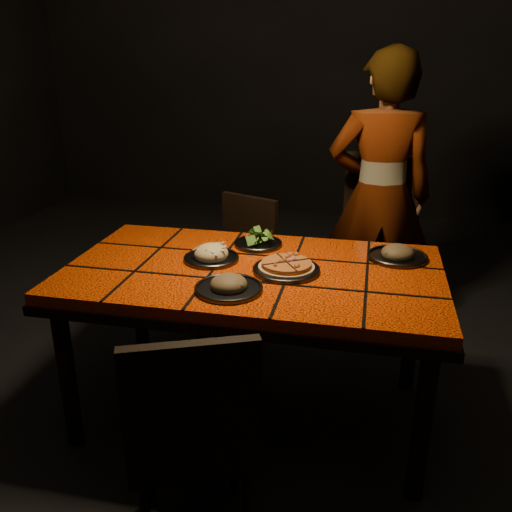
% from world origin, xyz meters
% --- Properties ---
extents(room_shell, '(6.04, 7.04, 3.08)m').
position_xyz_m(room_shell, '(0.00, 0.00, 1.50)').
color(room_shell, black).
rests_on(room_shell, ground).
extents(dining_table, '(1.62, 0.92, 0.75)m').
position_xyz_m(dining_table, '(0.00, 0.00, 0.67)').
color(dining_table, '#FF4508').
rests_on(dining_table, ground).
extents(chair_near, '(0.52, 0.52, 0.88)m').
position_xyz_m(chair_near, '(-0.02, -0.79, 0.50)').
color(chair_near, black).
rests_on(chair_near, ground).
extents(chair_far_left, '(0.49, 0.49, 0.83)m').
position_xyz_m(chair_far_left, '(-0.25, 0.79, 0.48)').
color(chair_far_left, black).
rests_on(chair_far_left, ground).
extents(chair_far_right, '(0.61, 0.61, 1.04)m').
position_xyz_m(chair_far_right, '(0.49, 1.08, 0.60)').
color(chair_far_right, black).
rests_on(chair_far_right, ground).
extents(diner, '(0.64, 0.45, 1.65)m').
position_xyz_m(diner, '(0.52, 1.03, 0.83)').
color(diner, brown).
rests_on(diner, ground).
extents(plate_pizza, '(0.33, 0.33, 0.04)m').
position_xyz_m(plate_pizza, '(0.15, -0.01, 0.77)').
color(plate_pizza, '#393A3E').
rests_on(plate_pizza, dining_table).
extents(plate_pasta, '(0.25, 0.25, 0.08)m').
position_xyz_m(plate_pasta, '(-0.20, 0.05, 0.77)').
color(plate_pasta, '#393A3E').
rests_on(plate_pasta, dining_table).
extents(plate_salad, '(0.23, 0.23, 0.07)m').
position_xyz_m(plate_salad, '(-0.04, 0.28, 0.78)').
color(plate_salad, '#393A3E').
rests_on(plate_salad, dining_table).
extents(plate_mushroom_a, '(0.27, 0.27, 0.09)m').
position_xyz_m(plate_mushroom_a, '(-0.04, -0.25, 0.77)').
color(plate_mushroom_a, '#393A3E').
rests_on(plate_mushroom_a, dining_table).
extents(plate_mushroom_b, '(0.27, 0.27, 0.09)m').
position_xyz_m(plate_mushroom_b, '(0.61, 0.24, 0.77)').
color(plate_mushroom_b, '#393A3E').
rests_on(plate_mushroom_b, dining_table).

